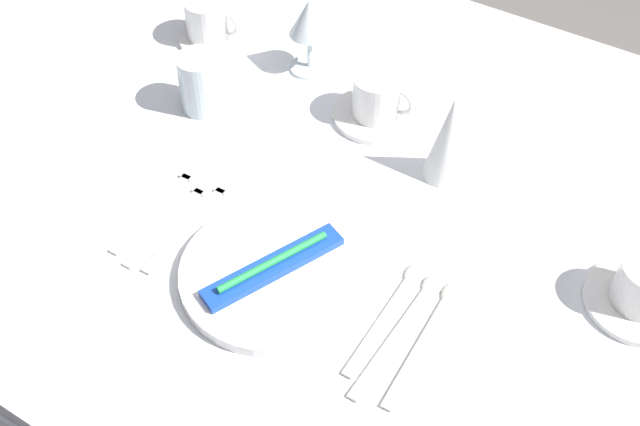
% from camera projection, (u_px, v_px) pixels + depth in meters
% --- Properties ---
extents(ground_plane, '(6.00, 6.00, 0.00)m').
position_uv_depth(ground_plane, '(347.00, 420.00, 1.76)').
color(ground_plane, slate).
extents(dining_table, '(1.80, 1.11, 0.74)m').
position_uv_depth(dining_table, '(358.00, 222.00, 1.28)').
color(dining_table, white).
rests_on(dining_table, ground).
extents(dinner_plate, '(0.26, 0.26, 0.02)m').
position_uv_depth(dinner_plate, '(274.00, 274.00, 1.09)').
color(dinner_plate, white).
rests_on(dinner_plate, dining_table).
extents(toothbrush_package, '(0.12, 0.21, 0.02)m').
position_uv_depth(toothbrush_package, '(273.00, 266.00, 1.08)').
color(toothbrush_package, blue).
rests_on(toothbrush_package, dinner_plate).
extents(fork_outer, '(0.02, 0.22, 0.00)m').
position_uv_depth(fork_outer, '(196.00, 218.00, 1.17)').
color(fork_outer, beige).
rests_on(fork_outer, dining_table).
extents(fork_inner, '(0.02, 0.20, 0.00)m').
position_uv_depth(fork_inner, '(176.00, 216.00, 1.17)').
color(fork_inner, beige).
rests_on(fork_inner, dining_table).
extents(fork_salad, '(0.02, 0.21, 0.00)m').
position_uv_depth(fork_salad, '(163.00, 202.00, 1.19)').
color(fork_salad, beige).
rests_on(fork_salad, dining_table).
extents(spoon_soup, '(0.03, 0.21, 0.01)m').
position_uv_depth(spoon_soup, '(395.00, 303.00, 1.07)').
color(spoon_soup, beige).
rests_on(spoon_soup, dining_table).
extents(spoon_dessert, '(0.03, 0.23, 0.01)m').
position_uv_depth(spoon_dessert, '(409.00, 319.00, 1.05)').
color(spoon_dessert, beige).
rests_on(spoon_dessert, dining_table).
extents(spoon_tea, '(0.03, 0.22, 0.01)m').
position_uv_depth(spoon_tea, '(432.00, 327.00, 1.04)').
color(spoon_tea, beige).
rests_on(spoon_tea, dining_table).
extents(saucer_left, '(0.14, 0.14, 0.01)m').
position_uv_depth(saucer_left, '(376.00, 115.00, 1.32)').
color(saucer_left, white).
rests_on(saucer_left, dining_table).
extents(coffee_cup_left, '(0.11, 0.08, 0.07)m').
position_uv_depth(coffee_cup_left, '(378.00, 95.00, 1.29)').
color(coffee_cup_left, white).
rests_on(coffee_cup_left, saucer_left).
extents(saucer_right, '(0.14, 0.14, 0.01)m').
position_uv_depth(saucer_right, '(637.00, 301.00, 1.07)').
color(saucer_right, white).
rests_on(saucer_right, dining_table).
extents(saucer_far, '(0.12, 0.12, 0.01)m').
position_uv_depth(saucer_far, '(211.00, 37.00, 1.47)').
color(saucer_far, white).
rests_on(saucer_far, dining_table).
extents(coffee_cup_far, '(0.11, 0.08, 0.07)m').
position_uv_depth(coffee_cup_far, '(210.00, 18.00, 1.43)').
color(coffee_cup_far, white).
rests_on(coffee_cup_far, saucer_far).
extents(wine_glass_left, '(0.07, 0.07, 0.14)m').
position_uv_depth(wine_glass_left, '(309.00, 22.00, 1.34)').
color(wine_glass_left, silver).
rests_on(wine_glass_left, dining_table).
extents(drink_tumbler, '(0.07, 0.07, 0.10)m').
position_uv_depth(drink_tumbler, '(201.00, 83.00, 1.31)').
color(drink_tumbler, silver).
rests_on(drink_tumbler, dining_table).
extents(napkin_folded, '(0.07, 0.07, 0.15)m').
position_uv_depth(napkin_folded, '(449.00, 138.00, 1.18)').
color(napkin_folded, white).
rests_on(napkin_folded, dining_table).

